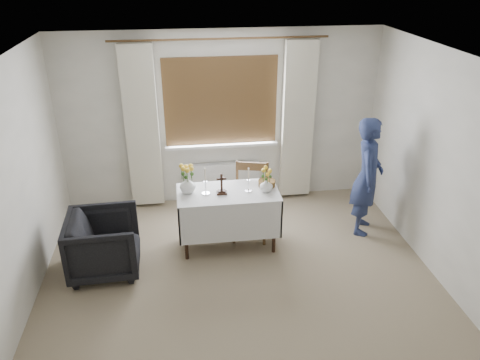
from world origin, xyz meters
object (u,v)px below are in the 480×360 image
(altar_table, at_px, (228,219))
(wooden_cross, at_px, (222,184))
(armchair, at_px, (104,244))
(flower_vase_left, at_px, (188,185))
(person, at_px, (367,176))
(wooden_chair, at_px, (251,203))
(flower_vase_right, at_px, (266,185))

(altar_table, height_order, wooden_cross, wooden_cross)
(altar_table, relative_size, armchair, 1.55)
(altar_table, height_order, flower_vase_left, flower_vase_left)
(person, bearing_deg, flower_vase_left, 114.86)
(altar_table, xyz_separation_m, wooden_chair, (0.31, 0.17, 0.11))
(altar_table, xyz_separation_m, flower_vase_left, (-0.48, 0.05, 0.48))
(wooden_cross, bearing_deg, flower_vase_left, 167.73)
(wooden_chair, bearing_deg, armchair, -150.53)
(altar_table, distance_m, wooden_cross, 0.52)
(armchair, distance_m, person, 3.37)
(armchair, height_order, flower_vase_left, flower_vase_left)
(wooden_cross, distance_m, flower_vase_right, 0.54)
(wooden_chair, relative_size, armchair, 1.24)
(wooden_cross, relative_size, flower_vase_right, 1.60)
(flower_vase_right, bearing_deg, armchair, -171.66)
(flower_vase_left, bearing_deg, altar_table, -6.44)
(wooden_cross, bearing_deg, person, 5.51)
(armchair, bearing_deg, altar_table, -79.44)
(person, bearing_deg, flower_vase_right, 120.51)
(wooden_chair, distance_m, person, 1.54)
(flower_vase_left, xyz_separation_m, flower_vase_right, (0.95, -0.10, -0.02))
(flower_vase_left, distance_m, flower_vase_right, 0.95)
(altar_table, xyz_separation_m, wooden_cross, (-0.08, -0.04, 0.51))
(altar_table, relative_size, person, 0.79)
(person, bearing_deg, wooden_chair, 111.50)
(wooden_chair, bearing_deg, flower_vase_left, -158.00)
(armchair, bearing_deg, wooden_chair, -76.44)
(wooden_cross, relative_size, flower_vase_left, 1.31)
(wooden_chair, xyz_separation_m, wooden_cross, (-0.39, -0.21, 0.40))
(wooden_chair, height_order, flower_vase_right, wooden_chair)
(person, height_order, wooden_cross, person)
(wooden_cross, xyz_separation_m, flower_vase_right, (0.54, -0.01, -0.05))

